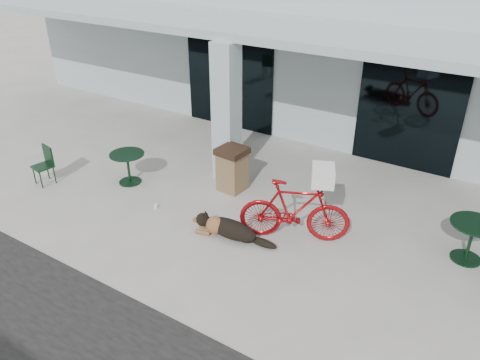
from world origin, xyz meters
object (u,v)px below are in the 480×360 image
Objects in this scene: dog at (231,228)px; cafe_table_near at (129,168)px; cafe_chair_near at (42,166)px; bicycle at (295,211)px; trash_receptacle at (232,169)px; cafe_table_far at (470,241)px.

cafe_table_near is at bearing 155.88° from dog.
cafe_chair_near is at bearing -146.28° from cafe_table_near.
bicycle is 1.62× the size of dog.
dog is 1.88m from trash_receptacle.
dog is 4.79m from cafe_chair_near.
cafe_table_far is (2.87, 1.07, -0.23)m from bicycle.
bicycle is at bearing -25.86° from trash_receptacle.
cafe_table_near is at bearing -155.35° from trash_receptacle.
bicycle reaches higher than cafe_table_near.
cafe_table_far reaches higher than dog.
dog is at bearing -156.64° from cafe_table_far.
bicycle is 2.52× the size of cafe_table_far.
bicycle is 2.30× the size of cafe_chair_near.
trash_receptacle is at bearing -178.85° from cafe_table_far.
bicycle reaches higher than cafe_table_far.
cafe_table_near is 1.93m from cafe_chair_near.
cafe_table_near is (-3.16, 0.58, 0.16)m from dog.
cafe_chair_near is at bearing -151.30° from trash_receptacle.
cafe_table_near reaches higher than dog.
dog is at bearing 97.03° from bicycle.
cafe_table_far is (8.63, 2.16, -0.06)m from cafe_chair_near.
cafe_table_far reaches higher than cafe_table_near.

